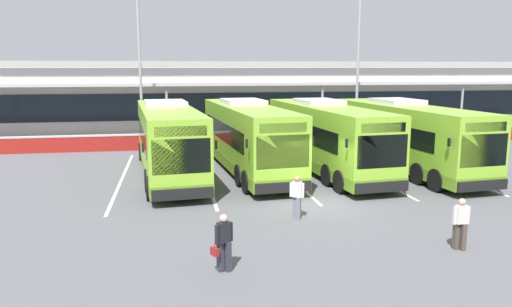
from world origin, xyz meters
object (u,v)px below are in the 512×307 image
coach_bus_centre (325,138)px  coach_bus_left_centre (248,138)px  lamp_post_centre (358,57)px  pedestrian_approaching_bus (461,222)px  coach_bus_right_centre (405,137)px  pedestrian_with_handbag (223,242)px  lamp_post_west (140,56)px  pedestrian_near_bin (297,196)px  coach_bus_leftmost (168,141)px

coach_bus_centre → coach_bus_left_centre: bearing=170.8°
coach_bus_centre → lamp_post_centre: lamp_post_centre is taller
pedestrian_approaching_bus → lamp_post_centre: size_ratio=0.15×
coach_bus_centre → coach_bus_right_centre: size_ratio=1.00×
pedestrian_with_handbag → lamp_post_west: 24.10m
coach_bus_right_centre → pedestrian_with_handbag: (-11.08, -11.72, -0.93)m
coach_bus_right_centre → pedestrian_approaching_bus: 12.00m
pedestrian_approaching_bus → lamp_post_west: size_ratio=0.15×
lamp_post_centre → pedestrian_with_handbag: bearing=-119.1°
coach_bus_left_centre → coach_bus_centre: same height
coach_bus_left_centre → pedestrian_approaching_bus: 13.33m
coach_bus_right_centre → pedestrian_near_bin: 10.96m
pedestrian_with_handbag → coach_bus_left_centre: bearing=78.3°
coach_bus_left_centre → lamp_post_west: 12.84m
coach_bus_leftmost → coach_bus_right_centre: same height
coach_bus_left_centre → pedestrian_approaching_bus: bearing=-69.7°
coach_bus_centre → pedestrian_near_bin: bearing=-114.2°
coach_bus_left_centre → lamp_post_centre: lamp_post_centre is taller
pedestrian_with_handbag → lamp_post_centre: 26.32m
pedestrian_approaching_bus → lamp_post_west: 25.80m
pedestrian_near_bin → pedestrian_approaching_bus: 5.62m
coach_bus_right_centre → lamp_post_west: 19.04m
pedestrian_with_handbag → lamp_post_centre: lamp_post_centre is taller
coach_bus_right_centre → pedestrian_near_bin: (-7.93, -7.51, -0.91)m
coach_bus_left_centre → coach_bus_right_centre: 8.49m
lamp_post_west → lamp_post_centre: same height
coach_bus_right_centre → pedestrian_near_bin: coach_bus_right_centre is taller
coach_bus_right_centre → lamp_post_west: lamp_post_west is taller
coach_bus_centre → pedestrian_near_bin: (-3.60, -7.99, -0.91)m
coach_bus_leftmost → lamp_post_centre: size_ratio=1.12×
coach_bus_left_centre → pedestrian_approaching_bus: (4.61, -12.47, -0.91)m
pedestrian_with_handbag → pedestrian_approaching_bus: bearing=3.0°
coach_bus_leftmost → pedestrian_with_handbag: size_ratio=7.61×
coach_bus_right_centre → coach_bus_left_centre: bearing=172.3°
coach_bus_centre → lamp_post_centre: (5.78, 10.31, 4.50)m
coach_bus_centre → coach_bus_right_centre: (4.33, -0.48, 0.00)m
pedestrian_near_bin → pedestrian_approaching_bus: size_ratio=1.00×
coach_bus_leftmost → pedestrian_near_bin: coach_bus_leftmost is taller
coach_bus_leftmost → lamp_post_west: bearing=100.0°
coach_bus_leftmost → lamp_post_west: 11.80m
coach_bus_leftmost → coach_bus_left_centre: same height
pedestrian_with_handbag → pedestrian_approaching_bus: 7.28m
coach_bus_left_centre → pedestrian_near_bin: bearing=-86.8°
coach_bus_centre → lamp_post_centre: 12.65m
coach_bus_left_centre → lamp_post_centre: (9.86, 9.65, 4.50)m
coach_bus_leftmost → pedestrian_approaching_bus: size_ratio=7.61×
pedestrian_approaching_bus → lamp_post_west: lamp_post_west is taller
coach_bus_left_centre → lamp_post_west: bearing=120.3°
coach_bus_centre → pedestrian_with_handbag: size_ratio=7.61×
pedestrian_with_handbag → pedestrian_near_bin: 5.25m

